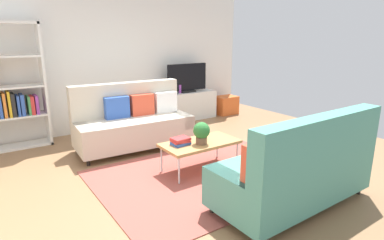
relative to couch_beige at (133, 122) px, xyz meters
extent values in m
plane|color=#936B47|center=(0.22, -1.35, -0.45)|extent=(7.68, 7.68, 0.00)
cube|color=white|center=(0.22, 1.45, 1.00)|extent=(6.40, 0.12, 2.90)
cube|color=#9E4C42|center=(0.33, -1.62, -0.45)|extent=(2.90, 2.20, 0.01)
cube|color=beige|center=(-0.02, -0.07, -0.13)|extent=(1.94, 0.94, 0.44)
cube|color=beige|center=(0.00, 0.25, 0.37)|extent=(1.91, 0.30, 0.56)
cube|color=beige|center=(0.83, -0.12, -0.02)|extent=(0.24, 0.85, 0.22)
cube|color=beige|center=(-0.87, -0.03, -0.02)|extent=(0.24, 0.85, 0.22)
cylinder|color=black|center=(0.83, -0.46, -0.40)|extent=(0.05, 0.05, 0.10)
cylinder|color=black|center=(-0.90, -0.37, -0.40)|extent=(0.05, 0.05, 0.10)
cylinder|color=black|center=(0.87, 0.22, -0.40)|extent=(0.05, 0.05, 0.10)
cylinder|color=black|center=(-0.87, 0.31, -0.40)|extent=(0.05, 0.05, 0.10)
cube|color=white|center=(0.66, 0.03, 0.27)|extent=(0.41, 0.16, 0.36)
cube|color=#D84C33|center=(0.21, 0.06, 0.27)|extent=(0.41, 0.16, 0.36)
cube|color=#3359B2|center=(-0.24, 0.08, 0.27)|extent=(0.41, 0.16, 0.36)
cube|color=teal|center=(0.68, -2.77, -0.13)|extent=(1.91, 0.86, 0.44)
cube|color=teal|center=(0.69, -3.09, 0.37)|extent=(1.90, 0.22, 0.56)
cube|color=teal|center=(-0.17, -2.78, -0.02)|extent=(0.21, 0.84, 0.22)
cube|color=teal|center=(1.53, -2.76, -0.02)|extent=(0.21, 0.84, 0.22)
cylinder|color=black|center=(-0.19, -2.44, -0.40)|extent=(0.05, 0.05, 0.10)
cylinder|color=black|center=(1.55, -2.42, -0.40)|extent=(0.05, 0.05, 0.10)
cylinder|color=black|center=(1.56, -3.10, -0.40)|extent=(0.05, 0.05, 0.10)
cube|color=#D84C33|center=(0.02, -2.92, 0.27)|extent=(0.40, 0.14, 0.36)
cube|color=#B7844C|center=(0.38, -1.42, -0.05)|extent=(1.10, 0.56, 0.04)
cylinder|color=silver|center=(-0.12, -1.19, -0.26)|extent=(0.02, 0.02, 0.38)
cylinder|color=silver|center=(0.88, -1.19, -0.26)|extent=(0.02, 0.02, 0.38)
cylinder|color=silver|center=(-0.12, -1.65, -0.26)|extent=(0.02, 0.02, 0.38)
cylinder|color=silver|center=(0.88, -1.65, -0.26)|extent=(0.02, 0.02, 0.38)
cube|color=silver|center=(1.83, 1.11, -0.13)|extent=(1.40, 0.44, 0.64)
cube|color=black|center=(1.83, 1.09, 0.21)|extent=(0.36, 0.20, 0.04)
cube|color=black|center=(1.83, 1.09, 0.53)|extent=(1.00, 0.05, 0.60)
cube|color=white|center=(-1.14, 1.13, 0.60)|extent=(0.04, 0.36, 2.10)
cube|color=white|center=(-1.67, 1.13, -0.43)|extent=(1.10, 0.36, 0.04)
cube|color=white|center=(-1.67, 1.13, 0.10)|extent=(1.02, 0.36, 0.03)
cube|color=white|center=(-1.67, 1.13, 0.60)|extent=(1.02, 0.36, 0.03)
cube|color=white|center=(-1.67, 1.13, 1.10)|extent=(1.02, 0.36, 0.03)
cube|color=#3359B2|center=(-1.84, 1.13, 0.30)|extent=(0.05, 0.29, 0.37)
cube|color=orange|center=(-1.78, 1.13, 0.32)|extent=(0.04, 0.29, 0.41)
cube|color=gold|center=(-1.71, 1.13, 0.33)|extent=(0.04, 0.29, 0.43)
cube|color=#262626|center=(-1.66, 1.13, 0.31)|extent=(0.06, 0.29, 0.39)
cube|color=#3359B2|center=(-1.58, 1.13, 0.29)|extent=(0.04, 0.29, 0.34)
cube|color=#3359B2|center=(-1.52, 1.13, 0.29)|extent=(0.06, 0.29, 0.36)
cube|color=#3F8C4C|center=(-1.42, 1.13, 0.27)|extent=(0.04, 0.29, 0.32)
cube|color=red|center=(-1.37, 1.13, 0.27)|extent=(0.06, 0.29, 0.31)
cube|color=purple|center=(-1.30, 1.13, 0.27)|extent=(0.05, 0.29, 0.32)
cube|color=orange|center=(2.93, 1.01, -0.23)|extent=(0.52, 0.40, 0.44)
cylinder|color=brown|center=(0.35, -1.50, 0.02)|extent=(0.16, 0.16, 0.10)
sphere|color=#2D7233|center=(0.35, -1.50, 0.16)|extent=(0.23, 0.23, 0.23)
cube|color=#3359B2|center=(0.09, -1.36, -0.01)|extent=(0.26, 0.20, 0.04)
cube|color=red|center=(0.09, -1.36, 0.02)|extent=(0.25, 0.20, 0.03)
cube|color=red|center=(0.09, -1.36, 0.05)|extent=(0.25, 0.20, 0.03)
cylinder|color=#4C72B2|center=(1.25, 1.16, 0.26)|extent=(0.13, 0.13, 0.14)
cylinder|color=#4C72B2|center=(1.44, 1.16, 0.28)|extent=(0.12, 0.12, 0.18)
cylinder|color=purple|center=(1.62, 1.07, 0.28)|extent=(0.06, 0.06, 0.19)
camera|label=1|loc=(-2.10, -4.86, 1.40)|focal=29.63mm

